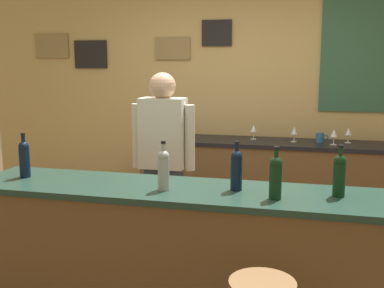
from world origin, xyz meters
TOP-DOWN VIEW (x-y plane):
  - back_wall at (0.03, 2.03)m, footprint 6.00×0.09m
  - bar_counter at (0.00, -0.40)m, footprint 2.67×0.60m
  - side_counter at (0.40, 1.65)m, footprint 2.64×0.56m
  - bartender at (-0.32, 0.38)m, footprint 0.52×0.21m
  - wine_bottle_a at (-1.07, -0.38)m, footprint 0.07×0.07m
  - wine_bottle_b at (-0.05, -0.47)m, footprint 0.07×0.07m
  - wine_bottle_c at (0.39, -0.37)m, footprint 0.07×0.07m
  - wine_bottle_d at (0.63, -0.50)m, footprint 0.07×0.07m
  - wine_bottle_e at (0.99, -0.35)m, footprint 0.07×0.07m
  - wine_glass_a at (-0.58, 1.72)m, footprint 0.07×0.07m
  - wine_glass_b at (0.25, 1.73)m, footprint 0.07×0.07m
  - wine_glass_c at (0.67, 1.66)m, footprint 0.07×0.07m
  - wine_glass_d at (1.05, 1.57)m, footprint 0.07×0.07m
  - wine_glass_e at (1.20, 1.73)m, footprint 0.07×0.07m
  - coffee_mug at (0.93, 1.71)m, footprint 0.12×0.08m

SIDE VIEW (x-z plane):
  - side_counter at x=0.40m, z-range 0.00..0.90m
  - bar_counter at x=0.00m, z-range 0.00..0.92m
  - bartender at x=-0.32m, z-range 0.13..1.75m
  - coffee_mug at x=0.93m, z-range 0.90..1.00m
  - wine_glass_a at x=-0.58m, z-range 0.93..1.09m
  - wine_glass_b at x=0.25m, z-range 0.93..1.09m
  - wine_glass_c at x=0.67m, z-range 0.93..1.09m
  - wine_glass_d at x=1.05m, z-range 0.93..1.09m
  - wine_glass_e at x=1.20m, z-range 0.93..1.09m
  - wine_bottle_a at x=-1.07m, z-range 0.90..1.21m
  - wine_bottle_b at x=-0.05m, z-range 0.90..1.21m
  - wine_bottle_c at x=0.39m, z-range 0.90..1.21m
  - wine_bottle_d at x=0.63m, z-range 0.90..1.21m
  - wine_bottle_e at x=0.99m, z-range 0.90..1.21m
  - back_wall at x=0.03m, z-range 0.02..2.82m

